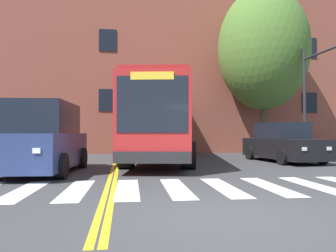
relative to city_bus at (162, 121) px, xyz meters
The scene contains 11 objects.
ground_plane 10.77m from the city_bus, 91.32° to the right, with size 120.00×120.00×0.00m, color #38383A.
crosswalk 8.08m from the city_bus, 85.52° to the right, with size 12.39×3.21×0.01m.
lane_line_yellow_inner 6.83m from the city_bus, 109.92° to the left, with size 0.12×36.00×0.01m, color gold.
lane_line_yellow_outer 6.78m from the city_bus, 108.60° to the left, with size 0.12×36.00×0.01m, color gold.
city_bus is the anchor object (origin of this frame).
car_navy_near_lane 6.27m from the city_bus, 136.60° to the right, with size 2.56×5.01×2.36m.
car_black_far_lane 5.77m from the city_bus, 12.92° to the right, with size 2.43×4.85×1.82m.
traffic_light_near_corner 8.22m from the city_bus, ahead, with size 0.34×3.61×5.89m.
traffic_light_overhead 1.94m from the city_bus, 133.94° to the left, with size 0.34×3.06×4.51m.
street_tree_curbside_large 8.94m from the city_bus, 27.93° to the left, with size 6.68×6.63×10.35m.
building_facade 11.17m from the city_bus, 106.70° to the left, with size 34.60×8.28×13.75m.
Camera 1 is at (-1.59, -5.08, 1.34)m, focal length 35.00 mm.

